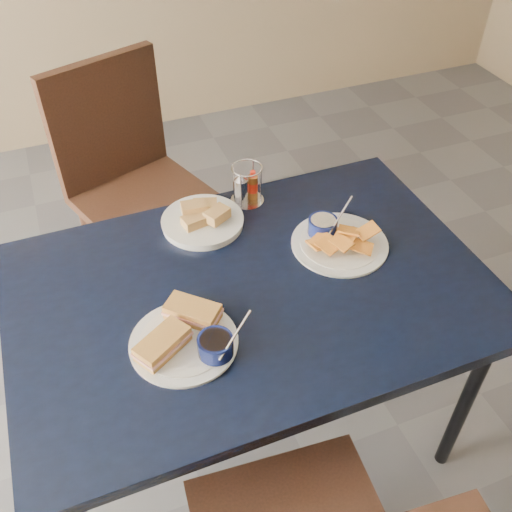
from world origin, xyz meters
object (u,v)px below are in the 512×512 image
object	(u,v)px
chair_far	(136,169)
bread_basket	(203,219)
dining_table	(251,300)
plantain_plate	(335,238)
sandwich_plate	(187,336)
condiment_caddy	(246,187)

from	to	relation	value
chair_far	bread_basket	xyz separation A→B (m)	(0.10, -0.63, 0.19)
dining_table	chair_far	size ratio (longest dim) A/B	1.32
plantain_plate	bread_basket	xyz separation A→B (m)	(-0.35, 0.23, 0.00)
plantain_plate	sandwich_plate	bearing A→B (deg)	-158.24
dining_table	sandwich_plate	xyz separation A→B (m)	(-0.22, -0.13, 0.08)
dining_table	chair_far	xyz separation A→B (m)	(-0.14, 0.94, -0.11)
chair_far	plantain_plate	world-z (taller)	chair_far
sandwich_plate	condiment_caddy	bearing A→B (deg)	55.33
chair_far	dining_table	bearing A→B (deg)	-81.43
plantain_plate	condiment_caddy	size ratio (longest dim) A/B	2.16
bread_basket	dining_table	bearing A→B (deg)	-81.70
dining_table	bread_basket	bearing A→B (deg)	98.30
chair_far	bread_basket	distance (m)	0.67
chair_far	sandwich_plate	xyz separation A→B (m)	(-0.08, -1.07, 0.19)
dining_table	bread_basket	distance (m)	0.32
dining_table	chair_far	bearing A→B (deg)	98.57
bread_basket	condiment_caddy	xyz separation A→B (m)	(0.17, 0.07, 0.04)
sandwich_plate	condiment_caddy	xyz separation A→B (m)	(0.35, 0.50, 0.03)
chair_far	bread_basket	world-z (taller)	chair_far
dining_table	chair_far	distance (m)	0.96
plantain_plate	bread_basket	world-z (taller)	plantain_plate
plantain_plate	bread_basket	size ratio (longest dim) A/B	1.15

